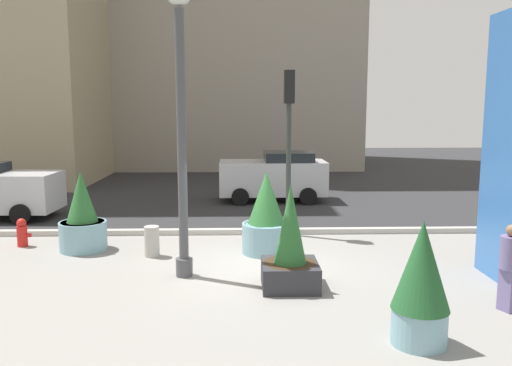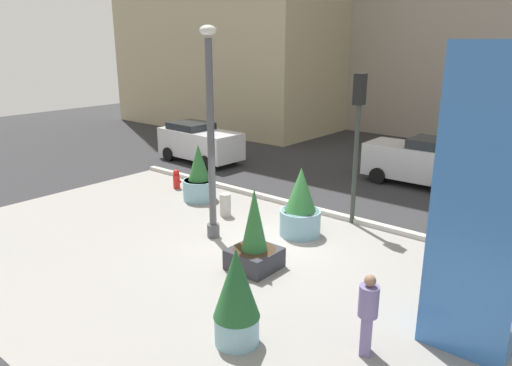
% 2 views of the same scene
% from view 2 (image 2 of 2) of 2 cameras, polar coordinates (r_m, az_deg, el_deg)
% --- Properties ---
extents(ground_plane, '(60.00, 60.00, 0.00)m').
position_cam_2_polar(ground_plane, '(16.69, 9.93, -2.95)').
color(ground_plane, '#2D2D30').
extents(plaza_pavement, '(18.00, 10.00, 0.02)m').
position_cam_2_polar(plaza_pavement, '(12.23, -4.57, -10.25)').
color(plaza_pavement, gray).
rests_on(plaza_pavement, ground_plane).
extents(curb_strip, '(18.00, 0.24, 0.16)m').
position_cam_2_polar(curb_strip, '(15.95, 8.35, -3.51)').
color(curb_strip, '#B7B2A8').
rests_on(curb_strip, ground_plane).
extents(lamp_post, '(0.44, 0.44, 5.89)m').
position_cam_2_polar(lamp_post, '(13.31, -5.37, 5.06)').
color(lamp_post, '#4C4C51').
rests_on(lamp_post, ground_plane).
extents(art_pillar_blue, '(1.56, 1.56, 5.53)m').
position_cam_2_polar(art_pillar_blue, '(9.46, 25.93, -2.02)').
color(art_pillar_blue, '#3870BC').
rests_on(art_pillar_blue, ground_plane).
extents(potted_plant_mid_plaza, '(1.20, 1.20, 2.05)m').
position_cam_2_polar(potted_plant_mid_plaza, '(14.00, 5.30, -2.80)').
color(potted_plant_mid_plaza, '#7AA8B7').
rests_on(potted_plant_mid_plaza, ground_plane).
extents(potted_plant_curbside, '(0.88, 0.88, 1.95)m').
position_cam_2_polar(potted_plant_curbside, '(9.09, -2.33, -13.30)').
color(potted_plant_curbside, '#7AA8B7').
rests_on(potted_plant_curbside, ground_plane).
extents(potted_plant_near_left, '(1.17, 1.17, 2.03)m').
position_cam_2_polar(potted_plant_near_left, '(17.17, -6.76, 0.56)').
color(potted_plant_near_left, '#7AA8B7').
rests_on(potted_plant_near_left, ground_plane).
extents(potted_plant_near_right, '(1.13, 1.13, 2.12)m').
position_cam_2_polar(potted_plant_near_right, '(11.96, -0.20, -6.70)').
color(potted_plant_near_right, '#2D2D33').
rests_on(potted_plant_near_right, ground_plane).
extents(fire_hydrant, '(0.36, 0.26, 0.75)m').
position_cam_2_polar(fire_hydrant, '(18.76, -9.41, 0.45)').
color(fire_hydrant, red).
rests_on(fire_hydrant, ground_plane).
extents(concrete_bollard, '(0.36, 0.36, 0.75)m').
position_cam_2_polar(concrete_bollard, '(15.66, -3.66, -2.60)').
color(concrete_bollard, '#B2ADA3').
rests_on(concrete_bollard, ground_plane).
extents(traffic_light_far_side, '(0.28, 0.42, 4.60)m').
position_cam_2_polar(traffic_light_far_side, '(14.64, 11.98, 6.74)').
color(traffic_light_far_side, '#333833').
rests_on(traffic_light_far_side, ground_plane).
extents(car_curb_east, '(4.21, 2.13, 1.80)m').
position_cam_2_polar(car_curb_east, '(22.72, -6.72, 4.84)').
color(car_curb_east, silver).
rests_on(car_curb_east, ground_plane).
extents(car_far_lane, '(4.08, 2.04, 1.89)m').
position_cam_2_polar(car_far_lane, '(19.96, 18.86, 2.51)').
color(car_far_lane, silver).
rests_on(car_far_lane, ground_plane).
extents(pedestrian_on_sidewalk, '(0.47, 0.47, 1.58)m').
position_cam_2_polar(pedestrian_on_sidewalk, '(9.09, 13.13, -14.58)').
color(pedestrian_on_sidewalk, slate).
rests_on(pedestrian_on_sidewalk, ground_plane).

